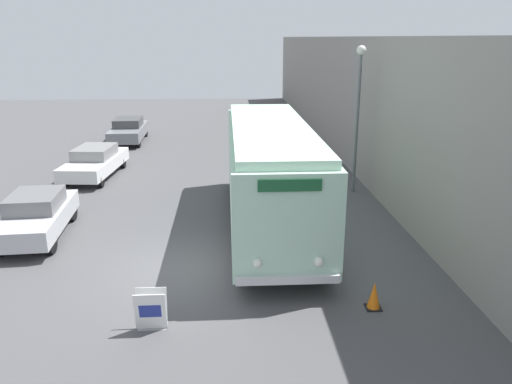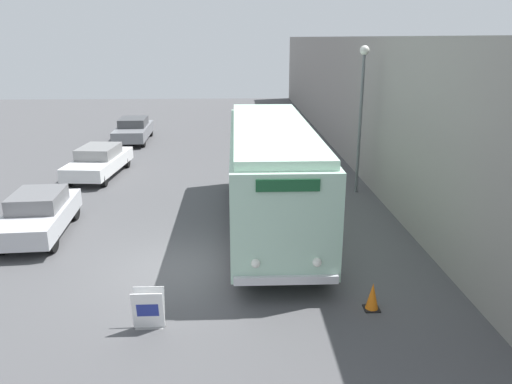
# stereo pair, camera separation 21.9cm
# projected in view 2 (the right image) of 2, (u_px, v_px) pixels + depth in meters

# --- Properties ---
(ground_plane) EXTENTS (80.00, 80.00, 0.00)m
(ground_plane) POSITION_uv_depth(u_px,v_px,m) (177.00, 270.00, 13.63)
(ground_plane) COLOR #4C4C4F
(building_wall_right) EXTENTS (0.30, 60.00, 6.12)m
(building_wall_right) POSITION_uv_depth(u_px,v_px,m) (362.00, 107.00, 22.55)
(building_wall_right) COLOR gray
(building_wall_right) RESTS_ON ground_plane
(vintage_bus) EXTENTS (2.61, 10.49, 3.43)m
(vintage_bus) POSITION_uv_depth(u_px,v_px,m) (271.00, 170.00, 16.29)
(vintage_bus) COLOR black
(vintage_bus) RESTS_ON ground_plane
(sign_board) EXTENTS (0.68, 0.34, 0.91)m
(sign_board) POSITION_uv_depth(u_px,v_px,m) (148.00, 310.00, 10.80)
(sign_board) COLOR gray
(sign_board) RESTS_ON ground_plane
(streetlamp) EXTENTS (0.36, 0.36, 5.80)m
(streetlamp) POSITION_uv_depth(u_px,v_px,m) (362.00, 98.00, 19.37)
(streetlamp) COLOR #595E60
(streetlamp) RESTS_ON ground_plane
(parked_car_near) EXTENTS (2.00, 4.28, 1.41)m
(parked_car_near) POSITION_uv_depth(u_px,v_px,m) (39.00, 214.00, 15.82)
(parked_car_near) COLOR black
(parked_car_near) RESTS_ON ground_plane
(parked_car_mid) EXTENTS (2.22, 4.83, 1.37)m
(parked_car_mid) POSITION_uv_depth(u_px,v_px,m) (99.00, 161.00, 22.68)
(parked_car_mid) COLOR black
(parked_car_mid) RESTS_ON ground_plane
(parked_car_far) EXTENTS (1.95, 4.81, 1.42)m
(parked_car_far) POSITION_uv_depth(u_px,v_px,m) (134.00, 130.00, 30.25)
(parked_car_far) COLOR black
(parked_car_far) RESTS_ON ground_plane
(traffic_cone) EXTENTS (0.36, 0.36, 0.67)m
(traffic_cone) POSITION_uv_depth(u_px,v_px,m) (372.00, 297.00, 11.57)
(traffic_cone) COLOR black
(traffic_cone) RESTS_ON ground_plane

